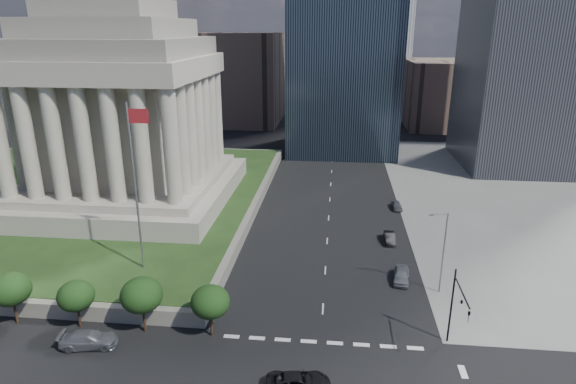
# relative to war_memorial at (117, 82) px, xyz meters

# --- Properties ---
(ground) EXTENTS (500.00, 500.00, 0.00)m
(ground) POSITION_rel_war_memorial_xyz_m (34.00, 52.00, -21.40)
(ground) COLOR black
(ground) RESTS_ON ground
(plaza_terrace) EXTENTS (66.00, 70.00, 1.80)m
(plaza_terrace) POSITION_rel_war_memorial_xyz_m (-11.00, 2.00, -20.50)
(plaza_terrace) COLOR #646156
(plaza_terrace) RESTS_ON ground
(plaza_lawn) EXTENTS (64.00, 68.00, 0.10)m
(plaza_lawn) POSITION_rel_war_memorial_xyz_m (-11.00, 2.00, -19.55)
(plaza_lawn) COLOR #203616
(plaza_lawn) RESTS_ON plaza_terrace
(war_memorial) EXTENTS (34.00, 34.00, 39.00)m
(war_memorial) POSITION_rel_war_memorial_xyz_m (0.00, 0.00, 0.00)
(war_memorial) COLOR #9C9583
(war_memorial) RESTS_ON plaza_lawn
(flagpole) EXTENTS (2.52, 0.24, 20.00)m
(flagpole) POSITION_rel_war_memorial_xyz_m (12.17, -24.00, -8.29)
(flagpole) COLOR slate
(flagpole) RESTS_ON plaza_lawn
(midrise_glass) EXTENTS (26.00, 26.00, 60.00)m
(midrise_glass) POSITION_rel_war_memorial_xyz_m (36.00, 47.00, 8.60)
(midrise_glass) COLOR black
(midrise_glass) RESTS_ON ground
(building_filler_ne) EXTENTS (20.00, 30.00, 20.00)m
(building_filler_ne) POSITION_rel_war_memorial_xyz_m (66.00, 82.00, -11.40)
(building_filler_ne) COLOR brown
(building_filler_ne) RESTS_ON ground
(building_filler_nw) EXTENTS (24.00, 30.00, 28.00)m
(building_filler_nw) POSITION_rel_war_memorial_xyz_m (4.00, 82.00, -7.40)
(building_filler_nw) COLOR brown
(building_filler_nw) RESTS_ON ground
(traffic_signal_ne) EXTENTS (0.30, 5.74, 8.00)m
(traffic_signal_ne) POSITION_rel_war_memorial_xyz_m (46.50, -34.30, -16.15)
(traffic_signal_ne) COLOR black
(traffic_signal_ne) RESTS_ON ground
(street_lamp_north) EXTENTS (2.13, 0.22, 10.00)m
(street_lamp_north) POSITION_rel_war_memorial_xyz_m (47.33, -23.00, -15.74)
(street_lamp_north) COLOR slate
(street_lamp_north) RESTS_ON ground
(pickup_truck) EXTENTS (5.88, 3.33, 1.55)m
(pickup_truck) POSITION_rel_war_memorial_xyz_m (32.35, -40.82, -20.63)
(pickup_truck) COLOR black
(pickup_truck) RESTS_ON ground
(suv_grey) EXTENTS (5.81, 3.10, 1.60)m
(suv_grey) POSITION_rel_war_memorial_xyz_m (11.52, -37.00, -20.60)
(suv_grey) COLOR slate
(suv_grey) RESTS_ON ground
(parked_sedan_near) EXTENTS (2.49, 4.84, 1.58)m
(parked_sedan_near) POSITION_rel_war_memorial_xyz_m (43.36, -20.74, -20.61)
(parked_sedan_near) COLOR gray
(parked_sedan_near) RESTS_ON ground
(parked_sedan_mid) EXTENTS (4.14, 1.52, 1.35)m
(parked_sedan_mid) POSITION_rel_war_memorial_xyz_m (43.00, -9.41, -20.72)
(parked_sedan_mid) COLOR black
(parked_sedan_mid) RESTS_ON ground
(parked_sedan_far) EXTENTS (3.94, 1.74, 1.32)m
(parked_sedan_far) POSITION_rel_war_memorial_xyz_m (45.50, 4.28, -20.74)
(parked_sedan_far) COLOR #56585E
(parked_sedan_far) RESTS_ON ground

